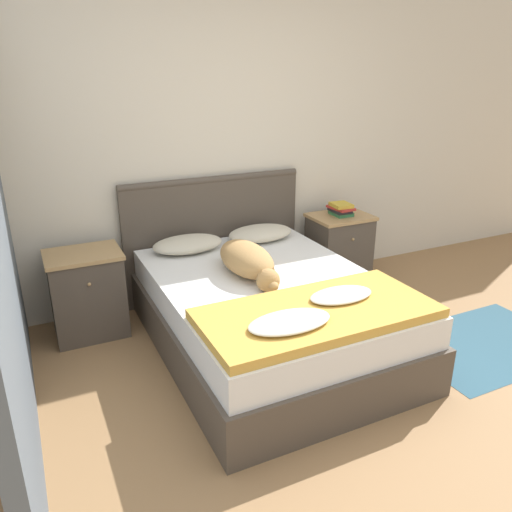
{
  "coord_description": "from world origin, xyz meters",
  "views": [
    {
      "loc": [
        -1.41,
        -1.65,
        1.83
      ],
      "look_at": [
        -0.01,
        1.26,
        0.61
      ],
      "focal_mm": 35.0,
      "sensor_mm": 36.0,
      "label": 1
    }
  ],
  "objects_px": {
    "dog": "(248,260)",
    "book_stack": "(341,209)",
    "bed": "(268,314)",
    "nightstand_right": "(339,249)",
    "nightstand_left": "(88,294)",
    "pillow_right": "(260,233)",
    "pillow_left": "(188,244)"
  },
  "relations": [
    {
      "from": "dog",
      "to": "book_stack",
      "type": "distance_m",
      "value": 1.31
    },
    {
      "from": "bed",
      "to": "nightstand_right",
      "type": "height_order",
      "value": "nightstand_right"
    },
    {
      "from": "nightstand_left",
      "to": "pillow_right",
      "type": "bearing_deg",
      "value": 0.77
    },
    {
      "from": "nightstand_right",
      "to": "pillow_right",
      "type": "relative_size",
      "value": 1.16
    },
    {
      "from": "nightstand_right",
      "to": "pillow_right",
      "type": "xyz_separation_m",
      "value": [
        -0.77,
        0.02,
        0.25
      ]
    },
    {
      "from": "dog",
      "to": "book_stack",
      "type": "height_order",
      "value": "book_stack"
    },
    {
      "from": "dog",
      "to": "pillow_right",
      "type": "bearing_deg",
      "value": 57.12
    },
    {
      "from": "book_stack",
      "to": "pillow_left",
      "type": "bearing_deg",
      "value": 179.29
    },
    {
      "from": "nightstand_left",
      "to": "pillow_left",
      "type": "xyz_separation_m",
      "value": [
        0.77,
        0.02,
        0.25
      ]
    },
    {
      "from": "bed",
      "to": "dog",
      "type": "relative_size",
      "value": 2.38
    },
    {
      "from": "bed",
      "to": "pillow_right",
      "type": "relative_size",
      "value": 3.59
    },
    {
      "from": "nightstand_left",
      "to": "dog",
      "type": "height_order",
      "value": "dog"
    },
    {
      "from": "nightstand_left",
      "to": "dog",
      "type": "bearing_deg",
      "value": -30.7
    },
    {
      "from": "bed",
      "to": "dog",
      "type": "distance_m",
      "value": 0.4
    },
    {
      "from": "nightstand_left",
      "to": "book_stack",
      "type": "xyz_separation_m",
      "value": [
        2.16,
        0.0,
        0.37
      ]
    },
    {
      "from": "pillow_left",
      "to": "book_stack",
      "type": "height_order",
      "value": "book_stack"
    },
    {
      "from": "pillow_right",
      "to": "dog",
      "type": "distance_m",
      "value": 0.73
    },
    {
      "from": "bed",
      "to": "pillow_right",
      "type": "xyz_separation_m",
      "value": [
        0.31,
        0.75,
        0.32
      ]
    },
    {
      "from": "bed",
      "to": "nightstand_right",
      "type": "relative_size",
      "value": 3.1
    },
    {
      "from": "nightstand_left",
      "to": "pillow_right",
      "type": "height_order",
      "value": "nightstand_left"
    },
    {
      "from": "nightstand_left",
      "to": "nightstand_right",
      "type": "xyz_separation_m",
      "value": [
        2.16,
        0.0,
        0.0
      ]
    },
    {
      "from": "nightstand_right",
      "to": "book_stack",
      "type": "height_order",
      "value": "book_stack"
    },
    {
      "from": "bed",
      "to": "nightstand_left",
      "type": "bearing_deg",
      "value": 145.72
    },
    {
      "from": "bed",
      "to": "nightstand_right",
      "type": "bearing_deg",
      "value": 34.28
    },
    {
      "from": "bed",
      "to": "dog",
      "type": "xyz_separation_m",
      "value": [
        -0.08,
        0.15,
        0.36
      ]
    },
    {
      "from": "pillow_left",
      "to": "pillow_right",
      "type": "bearing_deg",
      "value": 0.0
    },
    {
      "from": "dog",
      "to": "bed",
      "type": "bearing_deg",
      "value": -59.78
    },
    {
      "from": "bed",
      "to": "book_stack",
      "type": "bearing_deg",
      "value": 34.36
    },
    {
      "from": "pillow_left",
      "to": "dog",
      "type": "bearing_deg",
      "value": -69.75
    },
    {
      "from": "pillow_left",
      "to": "dog",
      "type": "height_order",
      "value": "dog"
    },
    {
      "from": "nightstand_left",
      "to": "book_stack",
      "type": "height_order",
      "value": "book_stack"
    },
    {
      "from": "bed",
      "to": "nightstand_right",
      "type": "distance_m",
      "value": 1.31
    }
  ]
}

